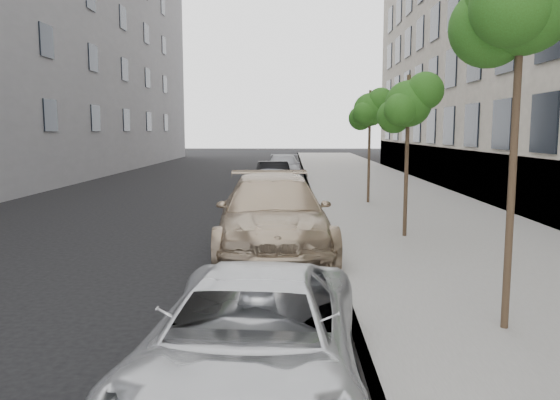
{
  "coord_description": "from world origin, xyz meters",
  "views": [
    {
      "loc": [
        0.28,
        -5.67,
        2.79
      ],
      "look_at": [
        0.1,
        4.46,
        1.5
      ],
      "focal_mm": 35.0,
      "sensor_mm": 36.0,
      "label": 1
    }
  ],
  "objects_px": {
    "tree_mid": "(409,104)",
    "sedan_rear": "(283,167)",
    "minivan": "(252,341)",
    "sedan_blue": "(269,185)",
    "sedan_black": "(274,175)",
    "tree_far": "(371,110)",
    "suv": "(273,215)"
  },
  "relations": [
    {
      "from": "sedan_rear",
      "to": "sedan_blue",
      "type": "bearing_deg",
      "value": -91.09
    },
    {
      "from": "sedan_black",
      "to": "sedan_blue",
      "type": "bearing_deg",
      "value": -98.66
    },
    {
      "from": "sedan_blue",
      "to": "suv",
      "type": "bearing_deg",
      "value": -78.43
    },
    {
      "from": "sedan_rear",
      "to": "sedan_black",
      "type": "bearing_deg",
      "value": -93.17
    },
    {
      "from": "tree_mid",
      "to": "tree_far",
      "type": "xyz_separation_m",
      "value": [
        0.0,
        6.5,
        0.1
      ]
    },
    {
      "from": "minivan",
      "to": "tree_mid",
      "type": "bearing_deg",
      "value": 72.14
    },
    {
      "from": "sedan_black",
      "to": "tree_far",
      "type": "bearing_deg",
      "value": -66.5
    },
    {
      "from": "sedan_blue",
      "to": "sedan_black",
      "type": "bearing_deg",
      "value": 98.47
    },
    {
      "from": "sedan_rear",
      "to": "tree_mid",
      "type": "bearing_deg",
      "value": -77.98
    },
    {
      "from": "suv",
      "to": "sedan_black",
      "type": "bearing_deg",
      "value": 87.94
    },
    {
      "from": "suv",
      "to": "sedan_rear",
      "type": "xyz_separation_m",
      "value": [
        0.0,
        18.97,
        -0.18
      ]
    },
    {
      "from": "minivan",
      "to": "sedan_blue",
      "type": "relative_size",
      "value": 1.15
    },
    {
      "from": "tree_mid",
      "to": "minivan",
      "type": "relative_size",
      "value": 0.87
    },
    {
      "from": "tree_far",
      "to": "suv",
      "type": "distance_m",
      "value": 9.04
    },
    {
      "from": "sedan_blue",
      "to": "sedan_black",
      "type": "distance_m",
      "value": 5.25
    },
    {
      "from": "tree_mid",
      "to": "suv",
      "type": "distance_m",
      "value": 4.45
    },
    {
      "from": "minivan",
      "to": "sedan_rear",
      "type": "xyz_separation_m",
      "value": [
        0.0,
        25.83,
        0.05
      ]
    },
    {
      "from": "tree_mid",
      "to": "sedan_rear",
      "type": "height_order",
      "value": "tree_mid"
    },
    {
      "from": "sedan_blue",
      "to": "tree_mid",
      "type": "bearing_deg",
      "value": -53.81
    },
    {
      "from": "minivan",
      "to": "sedan_blue",
      "type": "xyz_separation_m",
      "value": [
        -0.42,
        15.56,
        0.04
      ]
    },
    {
      "from": "sedan_blue",
      "to": "minivan",
      "type": "bearing_deg",
      "value": -79.64
    },
    {
      "from": "tree_mid",
      "to": "sedan_rear",
      "type": "bearing_deg",
      "value": 100.77
    },
    {
      "from": "tree_mid",
      "to": "sedan_rear",
      "type": "distance_m",
      "value": 18.02
    },
    {
      "from": "tree_far",
      "to": "sedan_rear",
      "type": "xyz_separation_m",
      "value": [
        -3.33,
        11.0,
        -2.84
      ]
    },
    {
      "from": "tree_far",
      "to": "sedan_rear",
      "type": "relative_size",
      "value": 0.86
    },
    {
      "from": "sedan_black",
      "to": "sedan_rear",
      "type": "bearing_deg",
      "value": 77.26
    },
    {
      "from": "tree_far",
      "to": "sedan_black",
      "type": "relative_size",
      "value": 1.06
    },
    {
      "from": "minivan",
      "to": "suv",
      "type": "xyz_separation_m",
      "value": [
        0.0,
        6.86,
        0.23
      ]
    },
    {
      "from": "sedan_blue",
      "to": "sedan_rear",
      "type": "relative_size",
      "value": 0.84
    },
    {
      "from": "tree_mid",
      "to": "suv",
      "type": "relative_size",
      "value": 0.67
    },
    {
      "from": "tree_far",
      "to": "suv",
      "type": "bearing_deg",
      "value": -112.65
    },
    {
      "from": "tree_mid",
      "to": "sedan_blue",
      "type": "bearing_deg",
      "value": 117.37
    }
  ]
}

